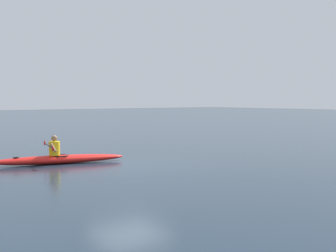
# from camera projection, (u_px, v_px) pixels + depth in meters

# --- Properties ---
(ground_plane) EXTENTS (160.00, 160.00, 0.00)m
(ground_plane) POSITION_uv_depth(u_px,v_px,m) (129.00, 165.00, 15.33)
(ground_plane) COLOR #1E2D3D
(kayak) EXTENTS (4.68, 1.82, 0.30)m
(kayak) POSITION_uv_depth(u_px,v_px,m) (58.00, 159.00, 15.59)
(kayak) COLOR red
(kayak) RESTS_ON ground
(kayaker) EXTENTS (0.70, 2.25, 0.70)m
(kayaker) POSITION_uv_depth(u_px,v_px,m) (54.00, 147.00, 15.51)
(kayaker) COLOR yellow
(kayaker) RESTS_ON kayak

